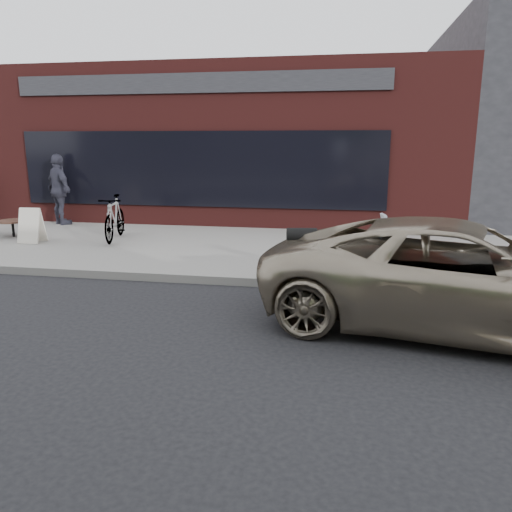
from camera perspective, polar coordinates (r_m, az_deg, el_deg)
ground at (r=5.15m, az=-14.12°, el=-15.84°), size 120.00×120.00×0.00m
near_sidewalk at (r=11.50m, az=0.16°, el=1.14°), size 44.00×6.00×0.15m
storefront at (r=18.49m, az=-2.22°, el=12.44°), size 14.00×10.07×4.50m
motorcycle at (r=8.00m, az=9.23°, el=-0.64°), size 2.11×0.91×1.34m
minivan at (r=7.07m, az=22.44°, el=-2.16°), size 5.52×3.30×1.44m
bicycle_rear at (r=12.21m, az=-15.87°, el=4.21°), size 0.84×1.82×1.05m
sandwich_sign at (r=12.60m, az=-24.29°, el=3.23°), size 0.51×0.47×0.80m
cafe_table at (r=13.55m, az=-26.08°, el=3.56°), size 0.71×0.71×0.41m
cafe_patron_right at (r=14.95m, az=-21.55°, el=7.07°), size 1.21×1.03×1.95m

